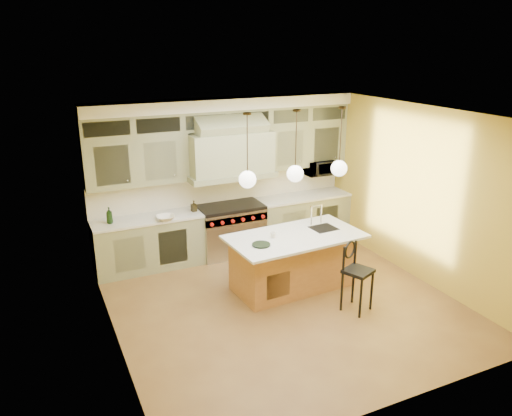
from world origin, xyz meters
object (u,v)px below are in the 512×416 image
range (231,229)px  kitchen_island (293,260)px  microwave (318,168)px  counter_stool (356,272)px

range → kitchen_island: kitchen_island is taller
kitchen_island → microwave: 2.57m
kitchen_island → counter_stool: size_ratio=2.05×
kitchen_island → microwave: microwave is taller
counter_stool → microwave: size_ratio=1.98×
kitchen_island → counter_stool: 1.15m
kitchen_island → microwave: size_ratio=4.07×
range → counter_stool: size_ratio=1.12×
range → counter_stool: 2.88m
microwave → kitchen_island: bearing=-130.6°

